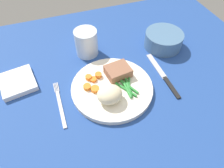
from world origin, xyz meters
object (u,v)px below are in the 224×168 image
at_px(napkin, 18,82).
at_px(salad_bowl, 164,39).
at_px(fork, 60,104).
at_px(water_glass, 87,44).
at_px(meat_portion, 118,71).
at_px(knife, 163,76).
at_px(dinner_plate, 112,88).

bearing_deg(napkin, salad_bowl, 1.84).
relative_size(fork, water_glass, 1.79).
bearing_deg(meat_portion, water_glass, 111.57).
height_order(fork, knife, knife).
xyz_separation_m(fork, salad_bowl, (0.41, 0.14, 0.03)).
bearing_deg(fork, water_glass, 50.91).
bearing_deg(napkin, water_glass, 16.17).
xyz_separation_m(meat_portion, napkin, (-0.30, 0.08, -0.02)).
height_order(meat_portion, knife, meat_portion).
xyz_separation_m(meat_portion, fork, (-0.19, -0.04, -0.03)).
height_order(salad_bowl, napkin, salad_bowl).
relative_size(meat_portion, water_glass, 0.79).
xyz_separation_m(dinner_plate, fork, (-0.16, -0.00, -0.01)).
relative_size(salad_bowl, napkin, 1.23).
distance_m(meat_portion, fork, 0.20).
bearing_deg(dinner_plate, meat_portion, 49.40).
height_order(dinner_plate, salad_bowl, salad_bowl).
distance_m(salad_bowl, napkin, 0.52).
bearing_deg(meat_portion, dinner_plate, -130.60).
xyz_separation_m(dinner_plate, knife, (0.18, -0.00, -0.01)).
distance_m(fork, salad_bowl, 0.43).
bearing_deg(dinner_plate, fork, -179.09).
bearing_deg(salad_bowl, water_glass, 168.75).
distance_m(knife, water_glass, 0.28).
xyz_separation_m(water_glass, salad_bowl, (0.27, -0.05, -0.01)).
xyz_separation_m(fork, water_glass, (0.13, 0.19, 0.04)).
xyz_separation_m(meat_portion, water_glass, (-0.06, 0.15, 0.01)).
xyz_separation_m(meat_portion, salad_bowl, (0.21, 0.10, 0.00)).
xyz_separation_m(water_glass, napkin, (-0.24, -0.07, -0.03)).
relative_size(meat_portion, fork, 0.44).
bearing_deg(fork, dinner_plate, -3.15).
distance_m(dinner_plate, water_glass, 0.19).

